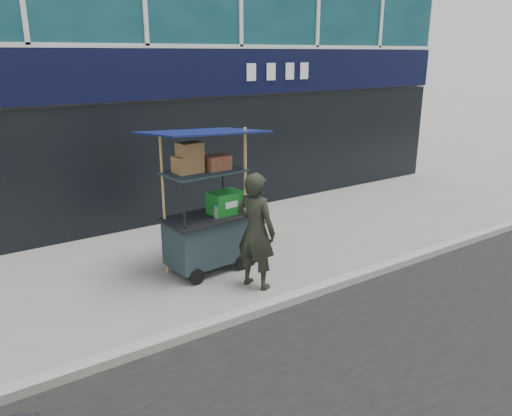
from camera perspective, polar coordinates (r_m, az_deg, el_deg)
ground at (r=7.02m, az=1.80°, el=-10.54°), size 80.00×80.00×0.00m
curb at (r=6.85m, az=2.80°, el=-10.73°), size 80.00×0.18×0.12m
vendor_cart at (r=7.72m, az=-5.63°, el=-1.53°), size 1.78×1.32×2.28m
vendor_man at (r=7.10m, az=-0.03°, el=-2.64°), size 0.61×0.73×1.71m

